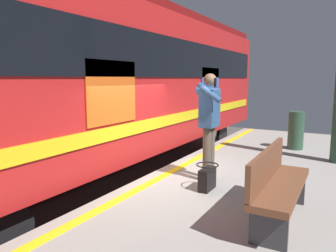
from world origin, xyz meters
TOP-DOWN VIEW (x-y plane):
  - ground_plane at (0.00, 0.00)m, footprint 23.58×23.58m
  - platform at (0.00, 1.83)m, footprint 12.31×3.65m
  - safety_line at (0.00, 0.30)m, footprint 12.06×0.16m
  - track_rail_near at (0.00, -1.14)m, footprint 16.00×0.08m
  - track_rail_far at (0.00, -2.58)m, footprint 16.00×0.08m
  - train_carriage at (-1.67, -1.86)m, footprint 13.04×2.83m
  - passenger at (-0.07, 1.08)m, footprint 0.57×0.55m
  - handbag at (0.42, 1.27)m, footprint 0.40×0.36m
  - bench at (1.05, 2.43)m, footprint 1.78×0.44m
  - trash_bin at (-3.45, 2.06)m, footprint 0.38×0.38m

SIDE VIEW (x-z plane):
  - ground_plane at x=0.00m, z-range 0.00..0.00m
  - track_rail_near at x=0.00m, z-range 0.00..0.16m
  - track_rail_far at x=0.00m, z-range 0.00..0.16m
  - platform at x=0.00m, z-range 0.00..0.86m
  - safety_line at x=0.00m, z-range 0.86..0.87m
  - handbag at x=0.42m, z-range 0.85..1.27m
  - trash_bin at x=-3.45m, z-range 0.86..1.81m
  - bench at x=1.05m, z-range 0.91..1.81m
  - passenger at x=-0.07m, z-range 1.04..2.88m
  - train_carriage at x=-1.67m, z-range 0.54..4.75m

